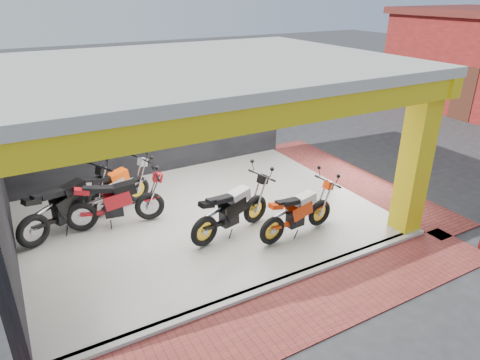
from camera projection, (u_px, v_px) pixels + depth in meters
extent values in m
plane|color=#2D2D30|center=(244.00, 260.00, 8.68)|extent=(80.00, 80.00, 0.00)
cube|color=silver|center=(203.00, 217.00, 10.25)|extent=(8.00, 6.00, 0.10)
cube|color=beige|center=(196.00, 65.00, 8.80)|extent=(8.40, 6.40, 0.20)
cube|color=black|center=(154.00, 117.00, 12.02)|extent=(8.20, 0.20, 3.50)
cube|color=yellow|center=(415.00, 159.00, 9.04)|extent=(0.50, 0.50, 3.50)
cube|color=yellow|center=(277.00, 113.00, 6.54)|extent=(8.40, 0.30, 0.40)
cube|color=yellow|center=(343.00, 65.00, 10.71)|extent=(0.30, 6.40, 0.40)
cube|color=silver|center=(272.00, 286.00, 7.85)|extent=(8.00, 0.20, 0.10)
cube|color=#943730|center=(297.00, 313.00, 7.24)|extent=(9.00, 1.40, 0.03)
cube|color=#943730|center=(353.00, 178.00, 12.41)|extent=(1.40, 7.00, 0.03)
cube|color=#3F1E14|center=(463.00, 94.00, 17.61)|extent=(0.06, 1.00, 2.20)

